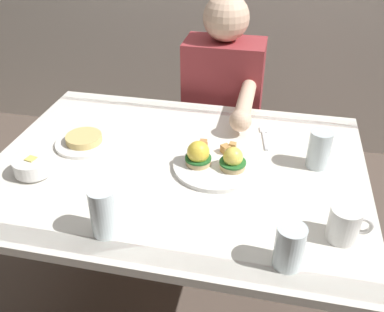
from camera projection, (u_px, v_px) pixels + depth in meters
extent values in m
plane|color=brown|center=(180.00, 310.00, 1.78)|extent=(6.00, 6.00, 0.00)
cube|color=white|center=(177.00, 168.00, 1.38)|extent=(1.20, 0.90, 0.03)
cube|color=#B23838|center=(138.00, 254.00, 1.05)|extent=(1.20, 0.06, 0.00)
cube|color=#B23838|center=(201.00, 110.00, 1.71)|extent=(1.20, 0.06, 0.00)
cube|color=brown|center=(86.00, 171.00, 2.01)|extent=(0.06, 0.06, 0.71)
cube|color=brown|center=(326.00, 202.00, 1.82)|extent=(0.06, 0.06, 0.71)
cylinder|color=white|center=(215.00, 166.00, 1.36)|extent=(0.27, 0.27, 0.01)
cylinder|color=tan|center=(198.00, 162.00, 1.35)|extent=(0.08, 0.08, 0.02)
cylinder|color=#236028|center=(198.00, 159.00, 1.34)|extent=(0.08, 0.08, 0.01)
sphere|color=yellow|center=(198.00, 153.00, 1.33)|extent=(0.07, 0.07, 0.07)
cylinder|color=tan|center=(232.00, 166.00, 1.33)|extent=(0.08, 0.08, 0.02)
cylinder|color=#286B2D|center=(233.00, 163.00, 1.32)|extent=(0.08, 0.08, 0.01)
sphere|color=#F7DB56|center=(233.00, 157.00, 1.31)|extent=(0.06, 0.06, 0.06)
cube|color=#AD7038|center=(202.00, 148.00, 1.40)|extent=(0.04, 0.04, 0.04)
cube|color=tan|center=(232.00, 147.00, 1.41)|extent=(0.02, 0.02, 0.03)
cube|color=tan|center=(226.00, 149.00, 1.40)|extent=(0.04, 0.04, 0.03)
cube|color=#B77A42|center=(203.00, 145.00, 1.42)|extent=(0.03, 0.03, 0.03)
cube|color=tan|center=(197.00, 152.00, 1.39)|extent=(0.03, 0.03, 0.03)
cylinder|color=white|center=(35.00, 172.00, 1.33)|extent=(0.10, 0.10, 0.01)
cylinder|color=white|center=(33.00, 165.00, 1.32)|extent=(0.12, 0.12, 0.04)
cube|color=#F4A85B|center=(35.00, 165.00, 1.32)|extent=(0.04, 0.04, 0.03)
cube|color=#B7E093|center=(26.00, 171.00, 1.30)|extent=(0.04, 0.04, 0.03)
cube|color=#F4A85B|center=(30.00, 166.00, 1.31)|extent=(0.03, 0.03, 0.03)
cube|color=#F4A85B|center=(36.00, 161.00, 1.33)|extent=(0.03, 0.03, 0.02)
cube|color=#F4DB66|center=(32.00, 162.00, 1.31)|extent=(0.03, 0.03, 0.03)
cube|color=#EA6B70|center=(29.00, 168.00, 1.30)|extent=(0.03, 0.03, 0.02)
cube|color=#EA6B70|center=(33.00, 161.00, 1.32)|extent=(0.03, 0.03, 0.02)
cylinder|color=white|center=(344.00, 224.00, 1.07)|extent=(0.08, 0.08, 0.09)
cylinder|color=black|center=(347.00, 211.00, 1.05)|extent=(0.07, 0.07, 0.01)
torus|color=white|center=(362.00, 226.00, 1.06)|extent=(0.06, 0.01, 0.06)
cube|color=silver|center=(265.00, 141.00, 1.50)|extent=(0.03, 0.12, 0.00)
cube|color=silver|center=(263.00, 130.00, 1.56)|extent=(0.03, 0.04, 0.00)
cylinder|color=silver|center=(290.00, 247.00, 0.99)|extent=(0.07, 0.07, 0.12)
cylinder|color=silver|center=(288.00, 255.00, 1.01)|extent=(0.06, 0.06, 0.06)
cylinder|color=silver|center=(104.00, 212.00, 1.08)|extent=(0.07, 0.07, 0.14)
cylinder|color=silver|center=(105.00, 219.00, 1.09)|extent=(0.06, 0.06, 0.09)
cylinder|color=silver|center=(319.00, 149.00, 1.34)|extent=(0.07, 0.07, 0.13)
cylinder|color=silver|center=(318.00, 156.00, 1.35)|extent=(0.06, 0.06, 0.08)
cylinder|color=white|center=(85.00, 143.00, 1.48)|extent=(0.20, 0.20, 0.01)
cylinder|color=#DBBC70|center=(84.00, 138.00, 1.47)|extent=(0.12, 0.12, 0.02)
cylinder|color=#33333D|center=(198.00, 190.00, 2.10)|extent=(0.11, 0.11, 0.45)
cylinder|color=#33333D|center=(234.00, 195.00, 2.07)|extent=(0.11, 0.11, 0.45)
cube|color=#993338|center=(223.00, 96.00, 1.90)|extent=(0.34, 0.20, 0.50)
sphere|color=beige|center=(226.00, 18.00, 1.72)|extent=(0.19, 0.19, 0.19)
cylinder|color=beige|center=(245.00, 102.00, 1.62)|extent=(0.06, 0.30, 0.06)
sphere|color=beige|center=(240.00, 121.00, 1.50)|extent=(0.08, 0.08, 0.08)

